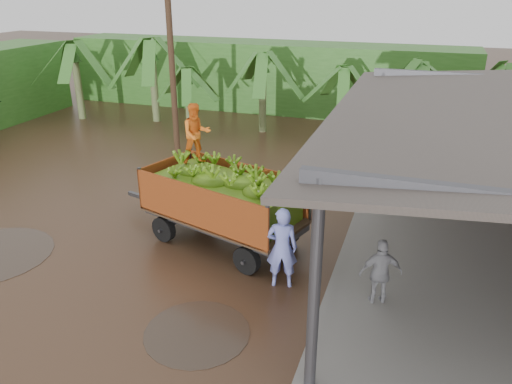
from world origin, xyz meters
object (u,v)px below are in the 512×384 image
Objects in this scene: man_grey at (381,273)px; utility_pole at (172,62)px; banana_trailer at (223,198)px; man_blue at (282,248)px.

man_grey is 12.57m from utility_pole.
man_grey is at bearing -3.09° from banana_trailer.
banana_trailer is at bearing -53.98° from utility_pole.
utility_pole is (-4.80, 6.61, 2.37)m from banana_trailer.
utility_pole is (-9.10, 8.18, 2.88)m from man_grey.
man_grey is (2.24, -0.05, -0.19)m from man_blue.
utility_pole reaches higher than man_grey.
man_blue is at bearing -22.63° from man_grey.
man_grey is at bearing -41.94° from utility_pole.
man_blue reaches higher than man_grey.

